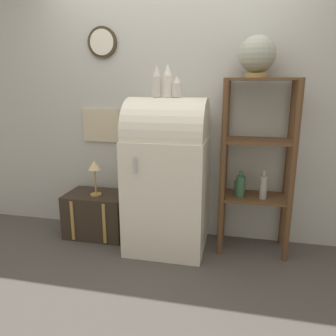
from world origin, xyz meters
The scene contains 10 objects.
ground_plane centered at (0.00, 0.00, 0.00)m, with size 12.00×12.00×0.00m, color #4C4742.
wall_back centered at (0.00, 0.57, 1.35)m, with size 7.00×0.09×2.70m.
refrigerator centered at (0.00, 0.23, 0.73)m, with size 0.71×0.68×1.40m.
suitcase_trunk centered at (-0.75, 0.30, 0.22)m, with size 0.60×0.42×0.44m.
shelf_unit centered at (0.78, 0.34, 0.87)m, with size 0.62×0.38×1.56m.
globe centered at (0.73, 0.38, 1.75)m, with size 0.30×0.30×0.34m.
vase_left centered at (-0.10, 0.23, 1.53)m, with size 0.08×0.08×0.27m.
vase_center centered at (0.00, 0.24, 1.53)m, with size 0.09×0.09×0.28m.
vase_right centered at (0.08, 0.23, 1.49)m, with size 0.09×0.09×0.18m.
desk_lamp centered at (-0.73, 0.26, 0.71)m, with size 0.12×0.12×0.35m.
Camera 1 is at (0.63, -2.59, 1.51)m, focal length 35.00 mm.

